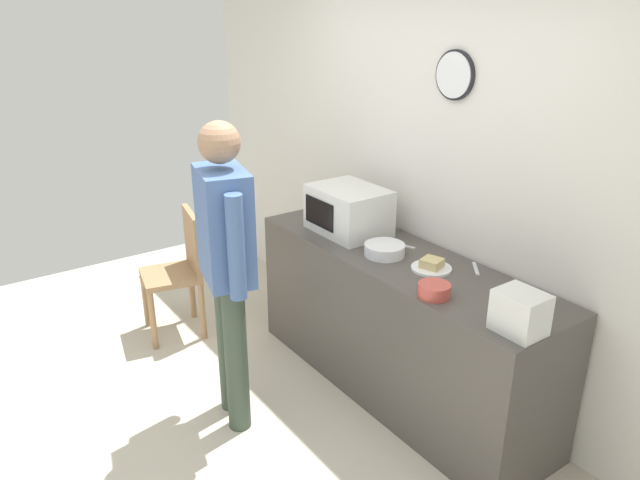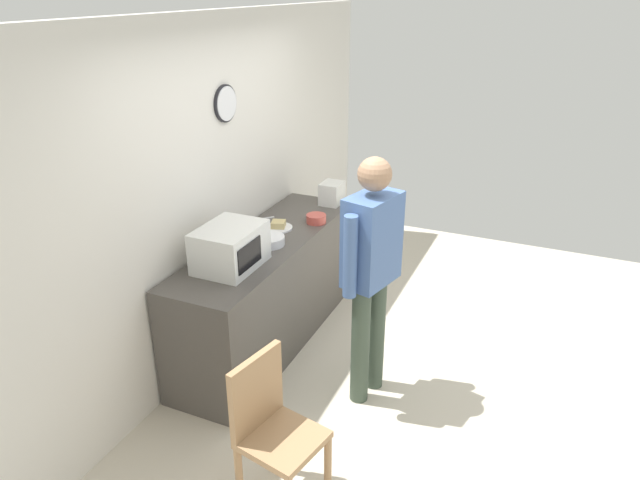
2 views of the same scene
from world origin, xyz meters
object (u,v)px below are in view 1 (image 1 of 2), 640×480
object	(u,v)px
person_standing	(226,256)
wooden_chair	(180,267)
microwave	(349,210)
fork_utensil	(476,269)
cereal_bowl	(434,290)
salad_bowl	(385,250)
spoon_utensil	(402,245)
sandwich_plate	(432,266)
toaster	(520,312)

from	to	relation	value
person_standing	wooden_chair	xyz separation A→B (m)	(-1.13, 0.17, -0.53)
microwave	fork_utensil	bearing A→B (deg)	14.01
cereal_bowl	person_standing	xyz separation A→B (m)	(-0.81, -0.77, 0.10)
cereal_bowl	fork_utensil	xyz separation A→B (m)	(-0.10, 0.44, -0.03)
salad_bowl	cereal_bowl	distance (m)	0.58
spoon_utensil	person_standing	distance (m)	1.13
wooden_chair	microwave	bearing A→B (deg)	40.86
fork_utensil	salad_bowl	bearing A→B (deg)	-147.70
sandwich_plate	toaster	distance (m)	0.75
spoon_utensil	person_standing	xyz separation A→B (m)	(-0.21, -1.10, 0.13)
fork_utensil	spoon_utensil	world-z (taller)	same
cereal_bowl	toaster	xyz separation A→B (m)	(0.48, 0.06, 0.07)
toaster	fork_utensil	xyz separation A→B (m)	(-0.58, 0.38, -0.10)
salad_bowl	wooden_chair	size ratio (longest dim) A/B	0.26
sandwich_plate	cereal_bowl	bearing A→B (deg)	-42.91
microwave	fork_utensil	distance (m)	0.93
sandwich_plate	salad_bowl	world-z (taller)	salad_bowl
microwave	spoon_utensil	distance (m)	0.44
cereal_bowl	toaster	size ratio (longest dim) A/B	0.76
microwave	salad_bowl	xyz separation A→B (m)	(0.44, -0.06, -0.12)
sandwich_plate	spoon_utensil	bearing A→B (deg)	163.55
cereal_bowl	person_standing	bearing A→B (deg)	-136.63
cereal_bowl	toaster	bearing A→B (deg)	7.02
microwave	spoon_utensil	world-z (taller)	microwave
cereal_bowl	spoon_utensil	size ratio (longest dim) A/B	0.99
salad_bowl	spoon_utensil	bearing A→B (deg)	103.18
toaster	spoon_utensil	xyz separation A→B (m)	(-1.08, 0.28, -0.10)
toaster	fork_utensil	world-z (taller)	toaster
microwave	sandwich_plate	size ratio (longest dim) A/B	2.17
sandwich_plate	microwave	bearing A→B (deg)	-178.81
salad_bowl	toaster	size ratio (longest dim) A/B	1.11
cereal_bowl	fork_utensil	bearing A→B (deg)	103.31
cereal_bowl	wooden_chair	size ratio (longest dim) A/B	0.18
sandwich_plate	toaster	size ratio (longest dim) A/B	1.05
sandwich_plate	wooden_chair	xyz separation A→B (m)	(-1.70, -0.83, -0.42)
sandwich_plate	cereal_bowl	world-z (taller)	cereal_bowl
cereal_bowl	person_standing	distance (m)	1.12
toaster	person_standing	world-z (taller)	person_standing
fork_utensil	spoon_utensil	size ratio (longest dim) A/B	1.00
sandwich_plate	cereal_bowl	xyz separation A→B (m)	(0.25, -0.23, 0.01)
fork_utensil	wooden_chair	world-z (taller)	wooden_chair
toaster	wooden_chair	distance (m)	2.56
microwave	cereal_bowl	size ratio (longest dim) A/B	2.97
spoon_utensil	person_standing	world-z (taller)	person_standing
microwave	person_standing	bearing A→B (deg)	-79.26
sandwich_plate	person_standing	size ratio (longest dim) A/B	0.13
microwave	cereal_bowl	bearing A→B (deg)	-12.07
salad_bowl	fork_utensil	world-z (taller)	salad_bowl
person_standing	wooden_chair	bearing A→B (deg)	171.69
salad_bowl	cereal_bowl	xyz separation A→B (m)	(0.56, -0.15, 0.00)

